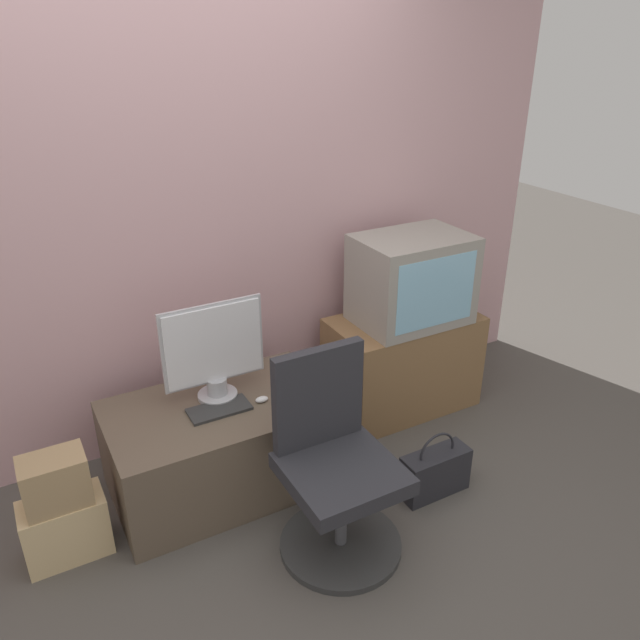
{
  "coord_description": "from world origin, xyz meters",
  "views": [
    {
      "loc": [
        -0.82,
        -1.55,
        2.05
      ],
      "look_at": [
        0.54,
        0.92,
        0.7
      ],
      "focal_mm": 35.0,
      "sensor_mm": 36.0,
      "label": 1
    }
  ],
  "objects": [
    {
      "name": "cardboard_box_upper",
      "position": [
        -0.8,
        0.69,
        0.39
      ],
      "size": [
        0.25,
        0.17,
        0.22
      ],
      "color": "#A3845B",
      "rests_on": "cardboard_box_lower"
    },
    {
      "name": "handbag",
      "position": [
        0.8,
        0.25,
        0.12
      ],
      "size": [
        0.34,
        0.13,
        0.34
      ],
      "color": "#232328",
      "rests_on": "ground_plane"
    },
    {
      "name": "wall_back",
      "position": [
        0.0,
        1.32,
        1.3
      ],
      "size": [
        4.4,
        0.05,
        2.6
      ],
      "color": "#CC9EA3",
      "rests_on": "ground_plane"
    },
    {
      "name": "office_chair",
      "position": [
        0.23,
        0.22,
        0.37
      ],
      "size": [
        0.53,
        0.53,
        0.88
      ],
      "color": "#333333",
      "rests_on": "ground_plane"
    },
    {
      "name": "ground_plane",
      "position": [
        0.0,
        0.0,
        0.0
      ],
      "size": [
        12.0,
        12.0,
        0.0
      ],
      "primitive_type": "plane",
      "color": "#4C4742"
    },
    {
      "name": "keyboard",
      "position": [
        -0.07,
        0.76,
        0.46
      ],
      "size": [
        0.28,
        0.14,
        0.01
      ],
      "color": "#2D2D2D",
      "rests_on": "desk"
    },
    {
      "name": "side_stand",
      "position": [
        1.11,
        0.97,
        0.28
      ],
      "size": [
        0.83,
        0.46,
        0.56
      ],
      "color": "olive",
      "rests_on": "ground_plane"
    },
    {
      "name": "mouse",
      "position": [
        0.13,
        0.73,
        0.47
      ],
      "size": [
        0.06,
        0.04,
        0.02
      ],
      "color": "silver",
      "rests_on": "desk"
    },
    {
      "name": "desk",
      "position": [
        -0.06,
        0.8,
        0.23
      ],
      "size": [
        1.04,
        0.63,
        0.45
      ],
      "color": "brown",
      "rests_on": "ground_plane"
    },
    {
      "name": "crt_tv",
      "position": [
        1.12,
        0.94,
        0.8
      ],
      "size": [
        0.6,
        0.43,
        0.48
      ],
      "color": "gray",
      "rests_on": "side_stand"
    },
    {
      "name": "cardboard_box_lower",
      "position": [
        -0.8,
        0.69,
        0.14
      ],
      "size": [
        0.34,
        0.19,
        0.28
      ],
      "color": "#D1B27F",
      "rests_on": "ground_plane"
    },
    {
      "name": "main_monitor",
      "position": [
        -0.04,
        0.87,
        0.69
      ],
      "size": [
        0.48,
        0.19,
        0.48
      ],
      "color": "#B2B2B7",
      "rests_on": "desk"
    }
  ]
}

